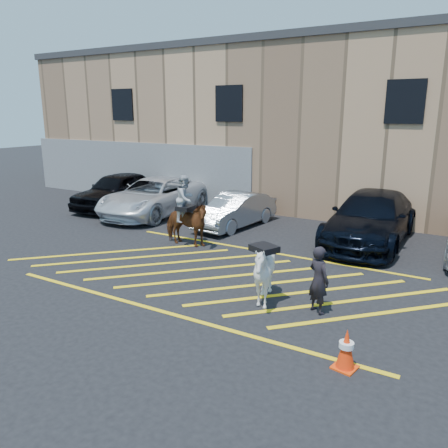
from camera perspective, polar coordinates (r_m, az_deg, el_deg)
The scene contains 11 objects.
ground at distance 11.92m, azimuth 0.92°, elevation -6.47°, with size 90.00×90.00×0.00m, color black.
car_black_suv at distance 20.43m, azimuth -13.76°, elevation 4.30°, with size 1.91×4.74×1.61m, color black.
car_white_pickup at distance 18.77m, azimuth -9.14°, elevation 3.55°, with size 2.56×5.55×1.54m, color silver.
car_silver_sedan at distance 16.55m, azimuth 1.48°, elevation 1.81°, with size 1.35×3.88×1.28m, color gray.
car_blue_suv at distance 15.35m, azimuth 18.65°, elevation 0.76°, with size 2.32×5.71×1.66m, color black.
handler at distance 9.68m, azimuth 12.25°, elevation -7.12°, with size 0.55×0.36×1.50m, color black.
warehouse at distance 22.40m, azimuth 16.40°, elevation 12.31°, with size 32.42×10.20×7.30m.
hatching_zone at distance 11.67m, azimuth 0.20°, elevation -6.90°, with size 12.60×5.12×0.01m.
mounted_bay at distance 14.15m, azimuth -5.02°, elevation 0.83°, with size 1.78×0.85×2.32m.
saddled_white at distance 9.88m, azimuth 5.19°, elevation -6.37°, with size 1.65×1.73×1.49m.
traffic_cone at distance 7.95m, azimuth 15.67°, elevation -15.43°, with size 0.45×0.45×0.73m.
Camera 1 is at (5.41, -9.74, 4.25)m, focal length 35.00 mm.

